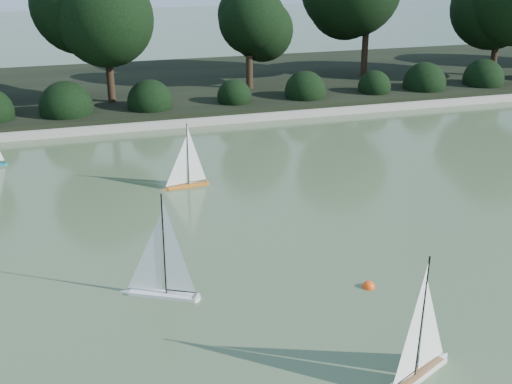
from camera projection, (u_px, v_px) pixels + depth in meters
ground at (420, 292)px, 8.45m from camera, size 80.00×80.00×0.00m
pond_coping at (238, 118)px, 16.44m from camera, size 40.00×0.35×0.18m
far_bank at (204, 85)px, 19.98m from camera, size 40.00×8.00×0.30m
tree_line at (257, 5)px, 18.01m from camera, size 26.31×3.93×4.39m
shrub_hedge at (229, 97)px, 17.11m from camera, size 29.10×1.10×1.10m
sailboat_white_a at (156, 279)px, 8.30m from camera, size 1.04×0.66×1.52m
sailboat_white_b at (423, 355)px, 6.78m from camera, size 1.08×0.64×1.55m
sailboat_orange at (183, 177)px, 12.00m from camera, size 0.95×0.25×1.30m
race_buoy at (369, 287)px, 8.58m from camera, size 0.17×0.17×0.17m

